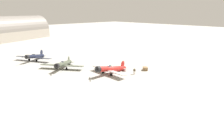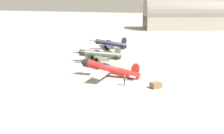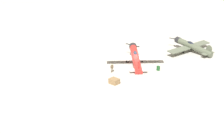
# 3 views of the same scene
# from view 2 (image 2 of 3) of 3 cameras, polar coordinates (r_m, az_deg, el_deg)

# --- Properties ---
(ground_plane) EXTENTS (400.00, 400.00, 0.00)m
(ground_plane) POSITION_cam_2_polar(r_m,az_deg,el_deg) (59.13, -0.00, -1.70)
(ground_plane) COLOR #A8A59E
(airplane_foreground) EXTENTS (11.73, 11.96, 3.51)m
(airplane_foreground) POSITION_cam_2_polar(r_m,az_deg,el_deg) (58.97, -0.49, -0.38)
(airplane_foreground) COLOR red
(airplane_foreground) RESTS_ON ground_plane
(airplane_mid_apron) EXTENTS (11.67, 9.99, 2.82)m
(airplane_mid_apron) POSITION_cam_2_polar(r_m,az_deg,el_deg) (73.78, -2.30, 2.27)
(airplane_mid_apron) COLOR #4C5442
(airplane_mid_apron) RESTS_ON ground_plane
(airplane_far_line) EXTENTS (12.66, 9.73, 3.26)m
(airplane_far_line) POSITION_cam_2_polar(r_m,az_deg,el_deg) (88.78, -0.37, 4.14)
(airplane_far_line) COLOR #1E2338
(airplane_far_line) RESTS_ON ground_plane
(ground_crew_mechanic) EXTENTS (0.58, 0.44, 1.70)m
(ground_crew_mechanic) POSITION_cam_2_polar(r_m,az_deg,el_deg) (53.24, 2.21, -2.19)
(ground_crew_mechanic) COLOR brown
(ground_crew_mechanic) RESTS_ON ground_plane
(equipment_crate) EXTENTS (2.06, 2.07, 0.93)m
(equipment_crate) POSITION_cam_2_polar(r_m,az_deg,el_deg) (52.40, 7.70, -3.19)
(equipment_crate) COLOR olive
(equipment_crate) RESTS_ON ground_plane
(fuel_drum) EXTENTS (0.69, 0.69, 0.83)m
(fuel_drum) POSITION_cam_2_polar(r_m,az_deg,el_deg) (61.95, 3.88, -0.67)
(fuel_drum) COLOR #19471E
(fuel_drum) RESTS_ON ground_plane
(distant_hangar) EXTENTS (27.58, 39.01, 16.98)m
(distant_hangar) POSITION_cam_2_polar(r_m,az_deg,el_deg) (144.42, 12.87, 8.46)
(distant_hangar) COLOR #ADA393
(distant_hangar) RESTS_ON ground_plane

